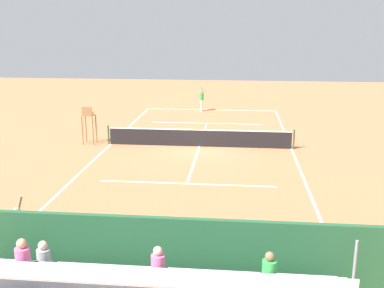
{
  "coord_description": "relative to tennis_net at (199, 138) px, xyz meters",
  "views": [
    {
      "loc": [
        -2.02,
        24.16,
        6.59
      ],
      "look_at": [
        0.0,
        4.0,
        1.2
      ],
      "focal_mm": 42.69,
      "sensor_mm": 36.0,
      "label": 1
    }
  ],
  "objects": [
    {
      "name": "ground_plane",
      "position": [
        0.0,
        0.0,
        -0.5
      ],
      "size": [
        60.0,
        60.0,
        0.0
      ],
      "primitive_type": "plane",
      "color": "#CC7047"
    },
    {
      "name": "court_line_markings",
      "position": [
        0.0,
        -0.04,
        -0.5
      ],
      "size": [
        10.1,
        22.2,
        0.01
      ],
      "color": "white",
      "rests_on": "ground"
    },
    {
      "name": "tennis_net",
      "position": [
        0.0,
        0.0,
        0.0
      ],
      "size": [
        10.3,
        0.1,
        1.07
      ],
      "color": "black",
      "rests_on": "ground"
    },
    {
      "name": "backdrop_wall",
      "position": [
        0.0,
        14.0,
        0.5
      ],
      "size": [
        18.0,
        0.16,
        2.0
      ],
      "primitive_type": "cube",
      "color": "#235633",
      "rests_on": "ground"
    },
    {
      "name": "bleacher_stand",
      "position": [
        0.14,
        15.34,
        0.42
      ],
      "size": [
        9.06,
        2.4,
        2.48
      ],
      "color": "gray",
      "rests_on": "ground"
    },
    {
      "name": "umpire_chair",
      "position": [
        6.2,
        0.0,
        0.81
      ],
      "size": [
        0.67,
        0.67,
        2.14
      ],
      "color": "olive",
      "rests_on": "ground"
    },
    {
      "name": "courtside_bench",
      "position": [
        -2.7,
        13.27,
        0.06
      ],
      "size": [
        1.8,
        0.4,
        0.93
      ],
      "color": "#234C2D",
      "rests_on": "ground"
    },
    {
      "name": "equipment_bag",
      "position": [
        -1.12,
        13.4,
        -0.32
      ],
      "size": [
        0.9,
        0.36,
        0.36
      ],
      "primitive_type": "cube",
      "color": "#B22D2D",
      "rests_on": "ground"
    },
    {
      "name": "tennis_player",
      "position": [
        0.73,
        -10.43,
        0.51
      ],
      "size": [
        0.38,
        0.54,
        1.93
      ],
      "color": "white",
      "rests_on": "ground"
    },
    {
      "name": "tennis_racket",
      "position": [
        1.41,
        -11.07,
        -0.49
      ],
      "size": [
        0.33,
        0.58,
        0.03
      ],
      "color": "black",
      "rests_on": "ground"
    },
    {
      "name": "tennis_ball_near",
      "position": [
        2.6,
        -9.77,
        -0.47
      ],
      "size": [
        0.07,
        0.07,
        0.07
      ],
      "primitive_type": "sphere",
      "color": "#CCDB33",
      "rests_on": "ground"
    },
    {
      "name": "line_judge",
      "position": [
        3.98,
        13.0,
        0.51
      ],
      "size": [
        0.4,
        0.54,
        1.93
      ],
      "color": "#232328",
      "rests_on": "ground"
    }
  ]
}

